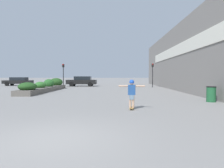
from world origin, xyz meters
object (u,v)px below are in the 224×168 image
object	(u,v)px
trash_bin	(211,94)
skateboard	(132,108)
traffic_light_left	(63,71)
car_center_right	(82,81)
car_center_left	(209,81)
skateboarder	(132,91)
traffic_light_right	(153,71)
car_leftmost	(18,81)

from	to	relation	value
trash_bin	skateboard	bearing A→B (deg)	-150.96
traffic_light_left	car_center_right	bearing A→B (deg)	61.59
trash_bin	traffic_light_left	size ratio (longest dim) A/B	0.30
car_center_left	car_center_right	bearing A→B (deg)	-80.74
skateboarder	car_center_right	size ratio (longest dim) A/B	0.30
skateboard	traffic_light_right	bearing A→B (deg)	84.35
skateboard	skateboarder	xyz separation A→B (m)	(0.00, -0.00, 0.88)
trash_bin	traffic_light_left	bearing A→B (deg)	132.13
car_center_right	car_leftmost	bearing A→B (deg)	83.44
skateboarder	traffic_light_left	bearing A→B (deg)	122.26
trash_bin	car_leftmost	distance (m)	30.58
skateboard	trash_bin	size ratio (longest dim) A/B	0.77
car_center_left	traffic_light_right	bearing A→B (deg)	-58.94
car_leftmost	traffic_light_left	size ratio (longest dim) A/B	1.39
car_center_right	traffic_light_left	bearing A→B (deg)	151.59
skateboarder	traffic_light_right	distance (m)	19.43
trash_bin	traffic_light_right	xyz separation A→B (m)	(-0.98, 15.89, 1.84)
trash_bin	car_leftmost	size ratio (longest dim) A/B	0.22
trash_bin	car_center_right	size ratio (longest dim) A/B	0.21
skateboarder	car_center_left	distance (m)	29.93
car_center_left	traffic_light_left	bearing A→B (deg)	-73.04
skateboarder	trash_bin	distance (m)	6.17
traffic_light_left	car_leftmost	bearing A→B (deg)	151.08
car_center_left	car_center_right	xyz separation A→B (m)	(-21.95, -3.58, 0.03)
skateboard	car_center_left	world-z (taller)	car_center_left
skateboard	car_leftmost	size ratio (longest dim) A/B	0.17
trash_bin	traffic_light_right	world-z (taller)	traffic_light_right
skateboarder	car_center_left	bearing A→B (deg)	66.21
skateboard	traffic_light_left	xyz separation A→B (m)	(-8.43, 18.27, 2.24)
car_center_left	car_leftmost	bearing A→B (deg)	-86.01
skateboard	car_center_left	xyz separation A→B (m)	(15.53, 25.58, 0.74)
car_center_right	traffic_light_right	bearing A→B (deg)	-106.11
skateboarder	car_center_left	world-z (taller)	car_center_left
car_center_left	car_center_right	distance (m)	22.24
trash_bin	car_center_left	size ratio (longest dim) A/B	0.24
skateboarder	traffic_light_right	world-z (taller)	traffic_light_right
trash_bin	car_leftmost	bearing A→B (deg)	138.44
trash_bin	car_leftmost	world-z (taller)	car_leftmost
car_leftmost	car_center_left	xyz separation A→B (m)	(33.03, 2.31, 0.04)
car_center_right	trash_bin	bearing A→B (deg)	-148.17
car_leftmost	car_center_right	distance (m)	11.15
car_leftmost	car_center_right	world-z (taller)	car_center_right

